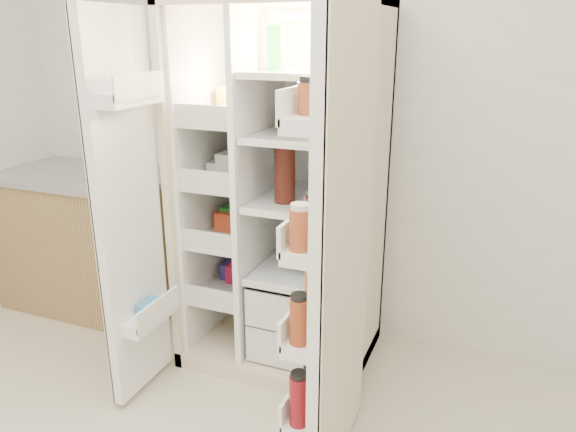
% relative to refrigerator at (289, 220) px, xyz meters
% --- Properties ---
extents(wall_back, '(4.00, 0.02, 2.70)m').
position_rel_refrigerator_xyz_m(wall_back, '(0.14, 0.35, 0.61)').
color(wall_back, white).
rests_on(wall_back, floor).
extents(refrigerator, '(0.92, 0.70, 1.80)m').
position_rel_refrigerator_xyz_m(refrigerator, '(0.00, 0.00, 0.00)').
color(refrigerator, beige).
rests_on(refrigerator, floor).
extents(freezer_door, '(0.15, 0.40, 1.72)m').
position_rel_refrigerator_xyz_m(freezer_door, '(-0.52, -0.60, 0.15)').
color(freezer_door, white).
rests_on(freezer_door, floor).
extents(fridge_door, '(0.17, 0.58, 1.72)m').
position_rel_refrigerator_xyz_m(fridge_door, '(0.46, -0.70, 0.13)').
color(fridge_door, white).
rests_on(fridge_door, floor).
extents(kitchen_counter, '(1.18, 0.63, 0.86)m').
position_rel_refrigerator_xyz_m(kitchen_counter, '(-1.36, 0.03, -0.31)').
color(kitchen_counter, '#A38051').
rests_on(kitchen_counter, floor).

